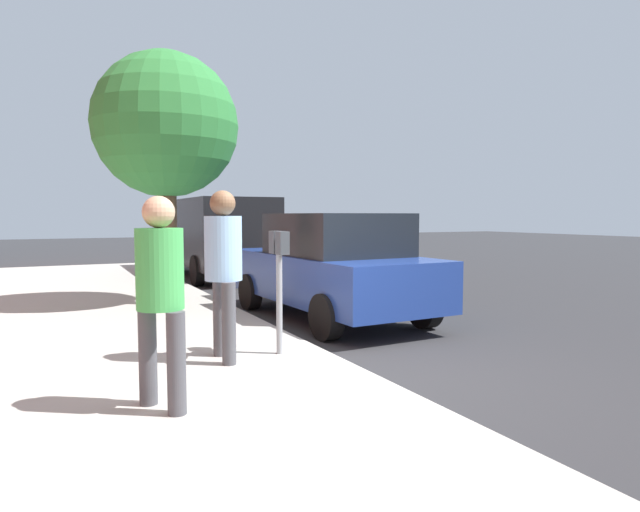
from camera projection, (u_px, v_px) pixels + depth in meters
name	position (u px, v px, depth m)	size (l,w,h in m)	color
ground_plane	(351.00, 376.00, 5.94)	(80.00, 80.00, 0.00)	#2B2B2D
sidewalk_slab	(41.00, 414.00, 4.59)	(28.00, 6.00, 0.15)	#A8A59E
parking_meter	(279.00, 266.00, 6.23)	(0.36, 0.12, 1.41)	gray
pedestrian_at_meter	(223.00, 259.00, 5.95)	(0.55, 0.40, 1.86)	#47474C
pedestrian_bystander	(160.00, 285.00, 4.42)	(0.49, 0.38, 1.75)	#47474C
parked_sedan_near	(331.00, 266.00, 9.17)	(4.46, 2.10, 1.77)	navy
parked_van_far	(216.00, 233.00, 15.31)	(5.22, 2.16, 2.18)	black
street_tree	(166.00, 127.00, 9.64)	(2.54, 2.54, 4.45)	brown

